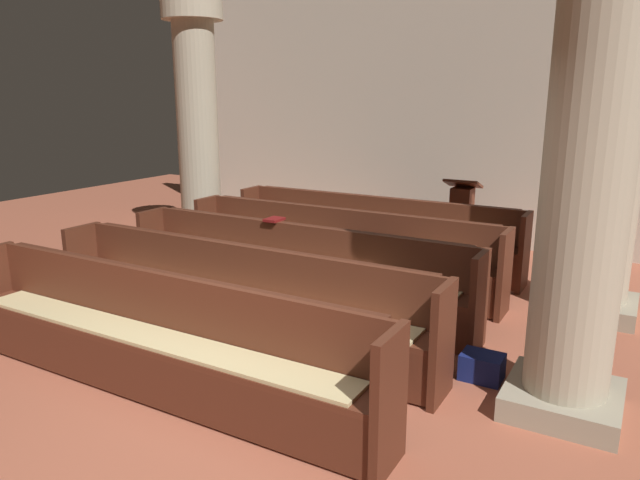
% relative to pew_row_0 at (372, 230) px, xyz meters
% --- Properties ---
extents(ground_plane, '(19.20, 19.20, 0.00)m').
position_rel_pew_row_0_xyz_m(ground_plane, '(0.76, -4.14, -0.48)').
color(ground_plane, '#AD5B42').
extents(back_wall, '(10.00, 0.16, 4.50)m').
position_rel_pew_row_0_xyz_m(back_wall, '(0.76, 1.94, 1.77)').
color(back_wall, beige).
rests_on(back_wall, ground).
extents(pew_row_0, '(3.92, 0.47, 0.90)m').
position_rel_pew_row_0_xyz_m(pew_row_0, '(0.00, 0.00, 0.00)').
color(pew_row_0, '#562819').
rests_on(pew_row_0, ground).
extents(pew_row_1, '(3.92, 0.46, 0.90)m').
position_rel_pew_row_0_xyz_m(pew_row_1, '(0.00, -0.98, 0.00)').
color(pew_row_1, '#562819').
rests_on(pew_row_1, ground).
extents(pew_row_2, '(3.92, 0.46, 0.90)m').
position_rel_pew_row_0_xyz_m(pew_row_2, '(0.00, -1.96, 0.00)').
color(pew_row_2, '#562819').
rests_on(pew_row_2, ground).
extents(pew_row_3, '(3.92, 0.47, 0.90)m').
position_rel_pew_row_0_xyz_m(pew_row_3, '(0.00, -2.93, 0.00)').
color(pew_row_3, '#562819').
rests_on(pew_row_3, ground).
extents(pew_row_4, '(3.92, 0.46, 0.90)m').
position_rel_pew_row_0_xyz_m(pew_row_4, '(0.00, -3.91, 0.00)').
color(pew_row_4, '#562819').
rests_on(pew_row_4, ground).
extents(pillar_aisle_side, '(0.85, 0.85, 3.51)m').
position_rel_pew_row_0_xyz_m(pillar_aisle_side, '(2.74, -0.47, 1.35)').
color(pillar_aisle_side, '#9F967E').
rests_on(pillar_aisle_side, ground).
extents(pillar_far_side, '(0.85, 0.85, 3.51)m').
position_rel_pew_row_0_xyz_m(pillar_far_side, '(-2.69, -0.24, 1.35)').
color(pillar_far_side, '#9F967E').
rests_on(pillar_far_side, ground).
extents(pillar_aisle_rear, '(0.83, 0.83, 3.51)m').
position_rel_pew_row_0_xyz_m(pillar_aisle_rear, '(2.74, -2.67, 1.35)').
color(pillar_aisle_rear, '#9F967E').
rests_on(pillar_aisle_rear, ground).
extents(lectern, '(0.48, 0.45, 1.08)m').
position_rel_pew_row_0_xyz_m(lectern, '(0.84, 1.15, -0.03)').
color(lectern, '#492215').
rests_on(lectern, ground).
extents(hymn_book, '(0.16, 0.21, 0.03)m').
position_rel_pew_row_0_xyz_m(hymn_book, '(-0.34, -1.77, 0.43)').
color(hymn_book, maroon).
rests_on(hymn_book, pew_row_2).
extents(kneeler_box_navy, '(0.32, 0.24, 0.21)m').
position_rel_pew_row_0_xyz_m(kneeler_box_navy, '(2.11, -2.47, -0.38)').
color(kneeler_box_navy, navy).
rests_on(kneeler_box_navy, ground).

